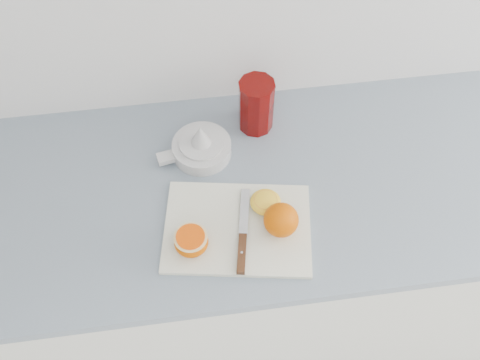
# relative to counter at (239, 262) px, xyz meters

# --- Properties ---
(counter) EXTENTS (2.37, 0.64, 0.89)m
(counter) POSITION_rel_counter_xyz_m (0.00, 0.00, 0.00)
(counter) COLOR white
(counter) RESTS_ON ground
(cutting_board) EXTENTS (0.38, 0.30, 0.01)m
(cutting_board) POSITION_rel_counter_xyz_m (-0.02, -0.13, 0.45)
(cutting_board) COLOR silver
(cutting_board) RESTS_ON counter
(whole_orange) EXTENTS (0.08, 0.08, 0.08)m
(whole_orange) POSITION_rel_counter_xyz_m (0.08, -0.15, 0.50)
(whole_orange) COLOR #DB6D00
(whole_orange) RESTS_ON cutting_board
(half_orange) EXTENTS (0.08, 0.08, 0.05)m
(half_orange) POSITION_rel_counter_xyz_m (-0.13, -0.16, 0.48)
(half_orange) COLOR #DB6D00
(half_orange) RESTS_ON cutting_board
(squeezed_shell) EXTENTS (0.07, 0.07, 0.03)m
(squeezed_shell) POSITION_rel_counter_xyz_m (0.06, -0.08, 0.47)
(squeezed_shell) COLOR yellow
(squeezed_shell) RESTS_ON cutting_board
(paring_knife) EXTENTS (0.06, 0.22, 0.01)m
(paring_knife) POSITION_rel_counter_xyz_m (-0.02, -0.18, 0.46)
(paring_knife) COLOR #4A2713
(paring_knife) RESTS_ON cutting_board
(citrus_juicer) EXTENTS (0.19, 0.15, 0.10)m
(citrus_juicer) POSITION_rel_counter_xyz_m (-0.08, 0.11, 0.47)
(citrus_juicer) COLOR silver
(citrus_juicer) RESTS_ON counter
(red_tumbler) EXTENTS (0.09, 0.09, 0.15)m
(red_tumbler) POSITION_rel_counter_xyz_m (0.07, 0.19, 0.51)
(red_tumbler) COLOR #5D0604
(red_tumbler) RESTS_ON counter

